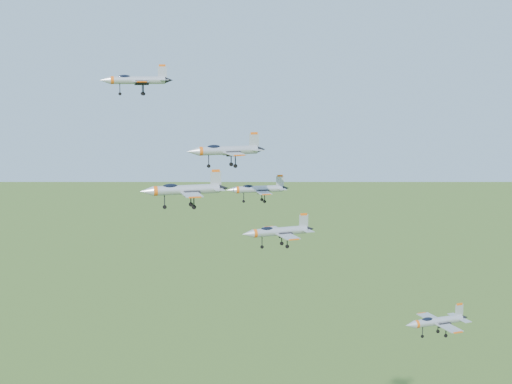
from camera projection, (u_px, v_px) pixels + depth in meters
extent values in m
cylinder|color=#9B9FA7|center=(138.00, 80.00, 125.89)|extent=(9.63, 2.29, 1.38)
cone|color=#9B9FA7|center=(105.00, 80.00, 124.51)|extent=(2.03, 1.55, 1.38)
cone|color=black|center=(169.00, 80.00, 127.21)|extent=(1.59, 1.31, 1.17)
ellipsoid|color=black|center=(124.00, 77.00, 125.25)|extent=(2.42, 1.21, 0.87)
cube|color=#9B9FA7|center=(141.00, 82.00, 123.13)|extent=(2.87, 4.88, 0.15)
cube|color=#9B9FA7|center=(138.00, 82.00, 128.82)|extent=(2.87, 4.88, 0.15)
cube|color=#9B9FA7|center=(162.00, 72.00, 126.71)|extent=(1.59, 0.28, 2.23)
cube|color=#C54E0D|center=(162.00, 65.00, 126.53)|extent=(1.17, 0.26, 0.37)
cylinder|color=#9B9FA7|center=(228.00, 150.00, 115.72)|extent=(9.91, 3.08, 1.42)
cone|color=#9B9FA7|center=(193.00, 151.00, 113.88)|extent=(2.18, 1.73, 1.42)
cone|color=black|center=(261.00, 149.00, 117.49)|extent=(1.71, 1.45, 1.21)
ellipsoid|color=black|center=(214.00, 147.00, 114.89)|extent=(2.54, 1.42, 0.90)
cube|color=#9B9FA7|center=(235.00, 154.00, 112.96)|extent=(3.29, 5.16, 0.15)
cube|color=#9B9FA7|center=(224.00, 150.00, 118.69)|extent=(3.29, 5.16, 0.15)
cube|color=#9B9FA7|center=(254.00, 141.00, 116.89)|extent=(1.63, 0.41, 2.29)
cube|color=#C54E0D|center=(254.00, 133.00, 116.70)|extent=(1.21, 0.36, 0.38)
cylinder|color=#9B9FA7|center=(186.00, 190.00, 93.22)|extent=(8.79, 2.35, 1.26)
cone|color=#9B9FA7|center=(146.00, 191.00, 91.82)|extent=(1.89, 1.47, 1.26)
cone|color=black|center=(224.00, 188.00, 94.58)|extent=(1.48, 1.23, 1.07)
ellipsoid|color=black|center=(170.00, 187.00, 92.58)|extent=(2.22, 1.17, 0.80)
cube|color=#9B9FA7|center=(192.00, 195.00, 90.74)|extent=(2.75, 4.50, 0.14)
cube|color=#9B9FA7|center=(184.00, 188.00, 95.89)|extent=(2.75, 4.50, 0.14)
cube|color=#9B9FA7|center=(216.00, 179.00, 94.09)|extent=(1.45, 0.30, 2.03)
cube|color=#C54E0D|center=(216.00, 171.00, 93.93)|extent=(1.07, 0.27, 0.34)
cylinder|color=#9B9FA7|center=(259.00, 189.00, 125.18)|extent=(8.40, 1.85, 1.20)
cone|color=#9B9FA7|center=(231.00, 190.00, 124.07)|extent=(1.76, 1.33, 1.20)
cone|color=black|center=(285.00, 188.00, 126.25)|extent=(1.37, 1.12, 1.02)
ellipsoid|color=black|center=(248.00, 187.00, 124.66)|extent=(2.10, 1.02, 0.76)
cube|color=#9B9FA7|center=(264.00, 193.00, 122.76)|extent=(2.44, 4.23, 0.13)
cube|color=#9B9FA7|center=(257.00, 188.00, 127.76)|extent=(2.44, 4.23, 0.13)
cube|color=#9B9FA7|center=(280.00, 181.00, 125.83)|extent=(1.39, 0.22, 1.94)
cube|color=#C54E0D|center=(280.00, 176.00, 125.68)|extent=(1.03, 0.21, 0.32)
cylinder|color=#9B9FA7|center=(280.00, 231.00, 103.50)|extent=(8.41, 2.96, 1.20)
cone|color=#9B9FA7|center=(248.00, 234.00, 101.74)|extent=(1.89, 1.53, 1.20)
cone|color=black|center=(310.00, 229.00, 105.20)|extent=(1.49, 1.28, 1.02)
ellipsoid|color=black|center=(267.00, 229.00, 102.71)|extent=(2.18, 1.28, 0.76)
cube|color=#9B9FA7|center=(288.00, 236.00, 101.21)|extent=(2.95, 4.44, 0.13)
cube|color=#9B9FA7|center=(274.00, 229.00, 106.00)|extent=(2.95, 4.44, 0.13)
cube|color=#9B9FA7|center=(304.00, 221.00, 104.65)|extent=(1.38, 0.41, 1.95)
cube|color=#C54E0D|center=(304.00, 214.00, 104.49)|extent=(1.02, 0.34, 0.32)
cylinder|color=#9B9FA7|center=(438.00, 321.00, 119.33)|extent=(9.19, 3.23, 1.32)
cone|color=#9B9FA7|center=(410.00, 325.00, 117.40)|extent=(2.06, 1.68, 1.32)
cone|color=black|center=(464.00, 317.00, 121.19)|extent=(1.63, 1.40, 1.12)
ellipsoid|color=black|center=(427.00, 320.00, 118.47)|extent=(2.38, 1.40, 0.84)
cube|color=#9B9FA7|center=(449.00, 328.00, 116.82)|extent=(3.23, 4.85, 0.14)
cube|color=#9B9FA7|center=(429.00, 317.00, 122.06)|extent=(3.23, 4.85, 0.14)
cube|color=#9B9FA7|center=(459.00, 310.00, 120.58)|extent=(1.51, 0.44, 2.13)
cube|color=#C54E0D|center=(460.00, 304.00, 120.41)|extent=(1.12, 0.38, 0.35)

